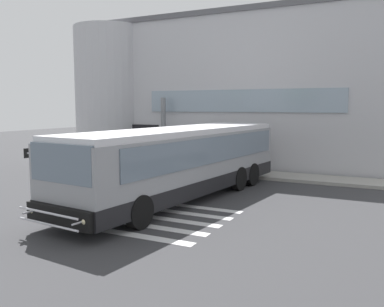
{
  "coord_description": "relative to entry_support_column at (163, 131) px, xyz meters",
  "views": [
    {
      "loc": [
        8.72,
        -15.13,
        3.53
      ],
      "look_at": [
        0.84,
        0.59,
        1.5
      ],
      "focal_mm": 38.64,
      "sensor_mm": 36.0,
      "label": 1
    }
  ],
  "objects": [
    {
      "name": "bay_paint_stripes",
      "position": [
        5.41,
        -9.6,
        -2.07
      ],
      "size": [
        4.4,
        3.96,
        0.01
      ],
      "color": "silver",
      "rests_on": "ground"
    },
    {
      "name": "ground_plane",
      "position": [
        3.41,
        -5.4,
        -2.09
      ],
      "size": [
        80.0,
        90.0,
        0.02
      ],
      "primitive_type": "cube",
      "color": "#353538",
      "rests_on": "ground"
    },
    {
      "name": "terminal_building",
      "position": [
        2.74,
        6.13,
        2.3
      ],
      "size": [
        18.8,
        13.8,
        8.77
      ],
      "color": "#B7B7BC",
      "rests_on": "ground"
    },
    {
      "name": "entry_support_column",
      "position": [
        0.0,
        0.0,
        0.0
      ],
      "size": [
        0.28,
        0.28,
        3.85
      ],
      "primitive_type": "cylinder",
      "color": "slate",
      "rests_on": "boarding_curb"
    },
    {
      "name": "boarding_curb",
      "position": [
        3.41,
        -0.6,
        -2.0
      ],
      "size": [
        21.0,
        2.0,
        0.15
      ],
      "primitive_type": "cube",
      "color": "#9E9B93",
      "rests_on": "ground"
    },
    {
      "name": "bus_main_foreground",
      "position": [
        4.81,
        -6.83,
        -0.74
      ],
      "size": [
        4.17,
        12.14,
        2.7
      ],
      "color": "gray",
      "rests_on": "ground"
    },
    {
      "name": "passenger_near_column",
      "position": [
        0.79,
        -0.34,
        -0.96
      ],
      "size": [
        0.53,
        0.49,
        1.68
      ],
      "color": "#4C4233",
      "rests_on": "boarding_curb"
    },
    {
      "name": "passenger_by_doorway",
      "position": [
        1.77,
        -0.74,
        -1.0
      ],
      "size": [
        0.5,
        0.4,
        1.68
      ],
      "color": "#1E2338",
      "rests_on": "boarding_curb"
    }
  ]
}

